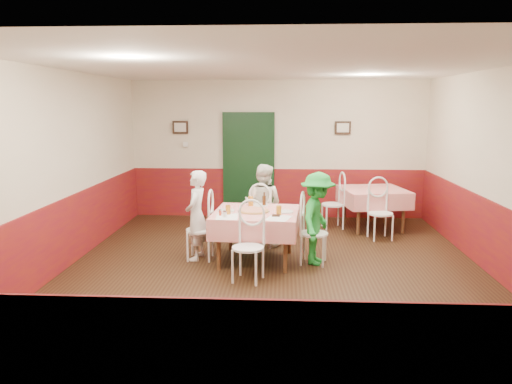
# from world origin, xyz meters

# --- Properties ---
(floor) EXTENTS (7.00, 7.00, 0.00)m
(floor) POSITION_xyz_m (0.00, 0.00, 0.00)
(floor) COLOR black
(floor) RESTS_ON ground
(ceiling) EXTENTS (7.00, 7.00, 0.00)m
(ceiling) POSITION_xyz_m (0.00, 0.00, 2.80)
(ceiling) COLOR white
(ceiling) RESTS_ON back_wall
(back_wall) EXTENTS (6.00, 0.10, 2.80)m
(back_wall) POSITION_xyz_m (0.00, 3.50, 1.40)
(back_wall) COLOR beige
(back_wall) RESTS_ON ground
(front_wall) EXTENTS (6.00, 0.10, 2.80)m
(front_wall) POSITION_xyz_m (0.00, -3.50, 1.40)
(front_wall) COLOR beige
(front_wall) RESTS_ON ground
(left_wall) EXTENTS (0.10, 7.00, 2.80)m
(left_wall) POSITION_xyz_m (-3.00, 0.00, 1.40)
(left_wall) COLOR beige
(left_wall) RESTS_ON ground
(right_wall) EXTENTS (0.10, 7.00, 2.80)m
(right_wall) POSITION_xyz_m (3.00, 0.00, 1.40)
(right_wall) COLOR beige
(right_wall) RESTS_ON ground
(wainscot_back) EXTENTS (6.00, 0.03, 1.00)m
(wainscot_back) POSITION_xyz_m (0.00, 3.48, 0.50)
(wainscot_back) COLOR maroon
(wainscot_back) RESTS_ON ground
(wainscot_front) EXTENTS (6.00, 0.03, 1.00)m
(wainscot_front) POSITION_xyz_m (0.00, -3.48, 0.50)
(wainscot_front) COLOR maroon
(wainscot_front) RESTS_ON ground
(wainscot_left) EXTENTS (0.03, 7.00, 1.00)m
(wainscot_left) POSITION_xyz_m (-2.98, 0.00, 0.50)
(wainscot_left) COLOR maroon
(wainscot_left) RESTS_ON ground
(wainscot_right) EXTENTS (0.03, 7.00, 1.00)m
(wainscot_right) POSITION_xyz_m (2.98, 0.00, 0.50)
(wainscot_right) COLOR maroon
(wainscot_right) RESTS_ON ground
(door) EXTENTS (0.96, 0.06, 2.10)m
(door) POSITION_xyz_m (-0.60, 3.45, 1.05)
(door) COLOR black
(door) RESTS_ON ground
(picture_left) EXTENTS (0.32, 0.03, 0.26)m
(picture_left) POSITION_xyz_m (-2.00, 3.45, 1.85)
(picture_left) COLOR black
(picture_left) RESTS_ON back_wall
(picture_right) EXTENTS (0.32, 0.03, 0.26)m
(picture_right) POSITION_xyz_m (1.30, 3.45, 1.85)
(picture_right) COLOR black
(picture_right) RESTS_ON back_wall
(thermostat) EXTENTS (0.10, 0.03, 0.10)m
(thermostat) POSITION_xyz_m (-1.90, 3.45, 1.50)
(thermostat) COLOR white
(thermostat) RESTS_ON back_wall
(main_table) EXTENTS (1.30, 1.30, 0.77)m
(main_table) POSITION_xyz_m (-0.28, 0.45, 0.38)
(main_table) COLOR red
(main_table) RESTS_ON ground
(second_table) EXTENTS (1.30, 1.30, 0.77)m
(second_table) POSITION_xyz_m (1.80, 2.56, 0.38)
(second_table) COLOR red
(second_table) RESTS_ON ground
(chair_left) EXTENTS (0.43, 0.43, 0.90)m
(chair_left) POSITION_xyz_m (-1.13, 0.51, 0.45)
(chair_left) COLOR white
(chair_left) RESTS_ON ground
(chair_right) EXTENTS (0.49, 0.49, 0.90)m
(chair_right) POSITION_xyz_m (0.57, 0.39, 0.45)
(chair_right) COLOR white
(chair_right) RESTS_ON ground
(chair_far) EXTENTS (0.49, 0.49, 0.90)m
(chair_far) POSITION_xyz_m (-0.22, 1.30, 0.45)
(chair_far) COLOR white
(chair_far) RESTS_ON ground
(chair_near) EXTENTS (0.51, 0.51, 0.90)m
(chair_near) POSITION_xyz_m (-0.34, -0.40, 0.45)
(chair_near) COLOR white
(chair_near) RESTS_ON ground
(chair_second_a) EXTENTS (0.49, 0.49, 0.90)m
(chair_second_a) POSITION_xyz_m (1.05, 2.56, 0.45)
(chair_second_a) COLOR white
(chair_second_a) RESTS_ON ground
(chair_second_b) EXTENTS (0.49, 0.49, 0.90)m
(chair_second_b) POSITION_xyz_m (1.80, 1.81, 0.45)
(chair_second_b) COLOR white
(chair_second_b) RESTS_ON ground
(pizza) EXTENTS (0.47, 0.47, 0.03)m
(pizza) POSITION_xyz_m (-0.31, 0.43, 0.77)
(pizza) COLOR #B74723
(pizza) RESTS_ON main_table
(plate_left) EXTENTS (0.27, 0.27, 0.01)m
(plate_left) POSITION_xyz_m (-0.72, 0.45, 0.77)
(plate_left) COLOR white
(plate_left) RESTS_ON main_table
(plate_right) EXTENTS (0.27, 0.27, 0.01)m
(plate_right) POSITION_xyz_m (0.14, 0.42, 0.77)
(plate_right) COLOR white
(plate_right) RESTS_ON main_table
(plate_far) EXTENTS (0.27, 0.27, 0.01)m
(plate_far) POSITION_xyz_m (-0.24, 0.89, 0.77)
(plate_far) COLOR white
(plate_far) RESTS_ON main_table
(glass_a) EXTENTS (0.08, 0.08, 0.13)m
(glass_a) POSITION_xyz_m (-0.67, 0.23, 0.83)
(glass_a) COLOR #BF7219
(glass_a) RESTS_ON main_table
(glass_b) EXTENTS (0.08, 0.08, 0.14)m
(glass_b) POSITION_xyz_m (0.06, 0.22, 0.83)
(glass_b) COLOR #BF7219
(glass_b) RESTS_ON main_table
(glass_c) EXTENTS (0.09, 0.09, 0.15)m
(glass_c) POSITION_xyz_m (-0.39, 0.86, 0.83)
(glass_c) COLOR #BF7219
(glass_c) RESTS_ON main_table
(beer_bottle) EXTENTS (0.06, 0.06, 0.20)m
(beer_bottle) POSITION_xyz_m (-0.18, 0.85, 0.86)
(beer_bottle) COLOR #381C0A
(beer_bottle) RESTS_ON main_table
(shaker_a) EXTENTS (0.04, 0.04, 0.09)m
(shaker_a) POSITION_xyz_m (-0.71, 0.06, 0.81)
(shaker_a) COLOR silver
(shaker_a) RESTS_ON main_table
(shaker_b) EXTENTS (0.04, 0.04, 0.09)m
(shaker_b) POSITION_xyz_m (-0.68, 0.04, 0.81)
(shaker_b) COLOR silver
(shaker_b) RESTS_ON main_table
(shaker_c) EXTENTS (0.04, 0.04, 0.09)m
(shaker_c) POSITION_xyz_m (-0.77, 0.14, 0.81)
(shaker_c) COLOR #B23319
(shaker_c) RESTS_ON main_table
(menu_left) EXTENTS (0.33, 0.42, 0.00)m
(menu_left) POSITION_xyz_m (-0.67, 0.07, 0.76)
(menu_left) COLOR white
(menu_left) RESTS_ON main_table
(menu_right) EXTENTS (0.40, 0.47, 0.00)m
(menu_right) POSITION_xyz_m (0.05, 0.03, 0.76)
(menu_right) COLOR white
(menu_right) RESTS_ON main_table
(wallet) EXTENTS (0.12, 0.10, 0.02)m
(wallet) POSITION_xyz_m (0.02, 0.14, 0.77)
(wallet) COLOR black
(wallet) RESTS_ON main_table
(diner_left) EXTENTS (0.38, 0.53, 1.35)m
(diner_left) POSITION_xyz_m (-1.18, 0.51, 0.68)
(diner_left) COLOR gray
(diner_left) RESTS_ON ground
(diner_far) EXTENTS (0.79, 0.69, 1.35)m
(diner_far) POSITION_xyz_m (-0.22, 1.35, 0.68)
(diner_far) COLOR gray
(diner_far) RESTS_ON ground
(diner_right) EXTENTS (0.72, 0.98, 1.36)m
(diner_right) POSITION_xyz_m (0.62, 0.39, 0.68)
(diner_right) COLOR gray
(diner_right) RESTS_ON ground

